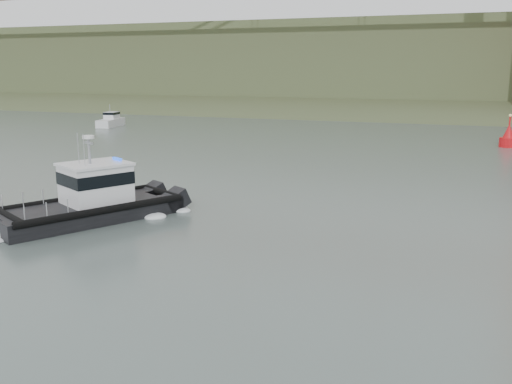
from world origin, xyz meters
The scene contains 5 objects.
ground centered at (0.00, 0.00, 0.00)m, with size 400.00×400.00×0.00m, color #4B5954.
headlands centered at (0.00, 125.50, 7.05)m, with size 500.00×105.36×27.12m.
patrol_boat centered at (-10.32, 9.83, 1.16)m, with size 7.57×10.07×4.64m.
motorboat centered at (-38.45, 52.35, 0.77)m, with size 2.86×5.87×3.09m.
nav_buoy centered at (11.86, 48.65, 0.93)m, with size 1.71×1.71×3.56m.
Camera 1 is at (8.12, -14.56, 7.88)m, focal length 40.00 mm.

